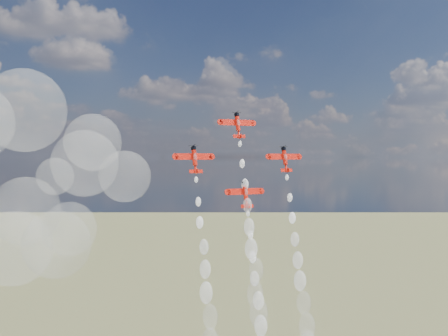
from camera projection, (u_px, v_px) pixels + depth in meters
name	position (u px, v px, depth m)	size (l,w,h in m)	color
plane_lead	(238.00, 125.00, 163.56)	(11.70, 4.35, 8.23)	red
plane_left	(195.00, 159.00, 154.64)	(11.70, 4.35, 8.23)	red
plane_right	(285.00, 159.00, 168.20)	(11.70, 4.35, 8.23)	red
plane_slot	(246.00, 194.00, 159.28)	(11.70, 4.35, 8.23)	red
smoke_trail_lead	(255.00, 278.00, 154.45)	(5.45, 14.74, 52.86)	white
smoke_trail_left	(209.00, 325.00, 145.30)	(5.56, 15.48, 52.92)	white
smoke_trail_right	(304.00, 310.00, 159.06)	(5.34, 15.22, 53.17)	white
drifted_smoke_cloud	(33.00, 175.00, 138.14)	(57.04, 40.63, 57.91)	white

